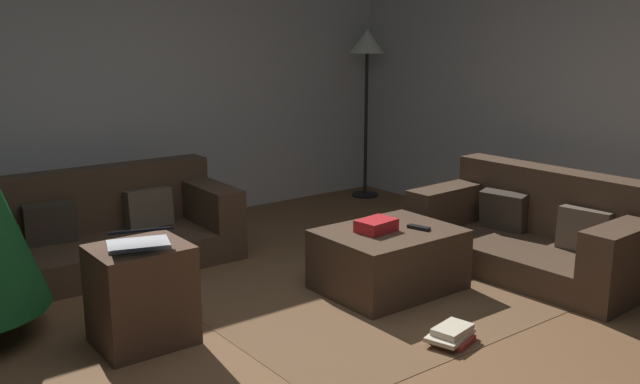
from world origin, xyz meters
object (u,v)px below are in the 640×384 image
corner_lamp (367,55)px  laptop (139,239)px  gift_box (376,225)px  book_stack (452,335)px  ottoman (389,259)px  couch_left (103,230)px  tv_remote (419,228)px  side_table (142,295)px  couch_right (539,233)px

corner_lamp → laptop: bearing=-149.5°
gift_box → book_stack: bearing=-102.8°
ottoman → corner_lamp: size_ratio=0.52×
corner_lamp → book_stack: bearing=-123.1°
ottoman → gift_box: bearing=162.5°
couch_left → tv_remote: bearing=131.9°
ottoman → side_table: 1.71m
couch_right → side_table: 2.93m
tv_remote → laptop: 1.91m
couch_right → corner_lamp: size_ratio=0.99×
corner_lamp → couch_right: bearing=-100.9°
book_stack → tv_remote: bearing=57.8°
tv_remote → laptop: (-1.88, 0.28, 0.20)m
ottoman → gift_box: gift_box is taller
couch_left → gift_box: bearing=128.7°
side_table → corner_lamp: bearing=30.0°
couch_right → laptop: laptop is taller
tv_remote → corner_lamp: bearing=41.3°
couch_right → gift_box: (-1.27, 0.39, 0.19)m
couch_left → side_table: 1.49m
couch_left → tv_remote: 2.37m
gift_box → side_table: side_table is taller
couch_right → corner_lamp: corner_lamp is taller
laptop → corner_lamp: size_ratio=0.25×
couch_left → ottoman: 2.17m
laptop → book_stack: (1.41, -1.03, -0.58)m
couch_left → gift_box: (1.27, -1.65, 0.19)m
gift_box → corner_lamp: (1.76, 2.14, 1.03)m
couch_left → couch_right: bearing=142.3°
ottoman → corner_lamp: (1.67, 2.17, 1.28)m
side_table → book_stack: 1.78m
gift_box → laptop: 1.63m
ottoman → tv_remote: size_ratio=5.68×
couch_left → book_stack: couch_left is taller
ottoman → laptop: (-1.71, 0.18, 0.42)m
tv_remote → gift_box: bearing=138.2°
side_table → book_stack: side_table is taller
corner_lamp → side_table: bearing=-150.0°
ottoman → book_stack: (-0.29, -0.85, -0.16)m
couch_left → couch_right: size_ratio=1.09×
couch_right → laptop: bearing=76.9°
side_table → gift_box: bearing=-7.0°
tv_remote → laptop: laptop is taller
couch_right → ottoman: 1.24m
ottoman → tv_remote: (0.18, -0.10, 0.22)m
couch_right → ottoman: size_ratio=1.91×
couch_left → tv_remote: size_ratio=11.86×
laptop → book_stack: bearing=-35.9°
tv_remote → corner_lamp: corner_lamp is taller
couch_right → tv_remote: size_ratio=10.87×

